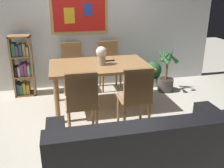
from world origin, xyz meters
TOP-DOWN VIEW (x-y plane):
  - ground_plane at (0.00, 0.00)m, footprint 12.00×12.00m
  - wall_back_with_painting at (-0.00, 1.59)m, footprint 5.20×0.14m
  - dining_table at (0.06, 0.45)m, footprint 1.53×0.96m
  - dining_chair_near_right at (0.39, -0.38)m, footprint 0.40×0.41m
  - dining_chair_far_right at (0.39, 1.30)m, footprint 0.40×0.41m
  - dining_chair_far_left at (-0.31, 1.30)m, footprint 0.40×0.41m
  - dining_chair_near_left at (-0.31, -0.39)m, footprint 0.40×0.41m
  - leather_couch at (0.17, -1.40)m, footprint 1.80×0.84m
  - bookshelf at (-1.19, 1.28)m, footprint 0.36×0.28m
  - potted_ivy at (1.28, 1.22)m, footprint 0.34×0.34m
  - potted_palm at (1.41, 0.87)m, footprint 0.41×0.41m
  - flower_vase at (0.09, 0.41)m, footprint 0.19×0.17m
  - tv_remote at (0.26, 0.59)m, footprint 0.16×0.06m

SIDE VIEW (x-z plane):
  - ground_plane at x=0.00m, z-range 0.00..0.00m
  - potted_ivy at x=1.28m, z-range -0.02..0.51m
  - potted_palm at x=1.41m, z-range -0.12..0.70m
  - leather_couch at x=0.17m, z-range -0.11..0.73m
  - bookshelf at x=-1.19m, z-range -0.02..1.07m
  - dining_chair_near_right at x=0.39m, z-range 0.08..0.99m
  - dining_chair_far_right at x=0.39m, z-range 0.08..0.99m
  - dining_chair_far_left at x=-0.31m, z-range 0.08..0.99m
  - dining_chair_near_left at x=-0.31m, z-range 0.08..0.99m
  - dining_table at x=0.06m, z-range 0.28..1.01m
  - tv_remote at x=0.26m, z-range 0.73..0.76m
  - flower_vase at x=0.09m, z-range 0.75..1.04m
  - wall_back_with_painting at x=0.00m, z-range 0.00..2.60m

